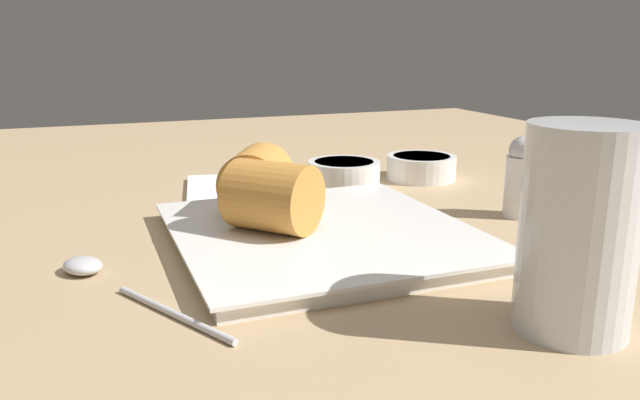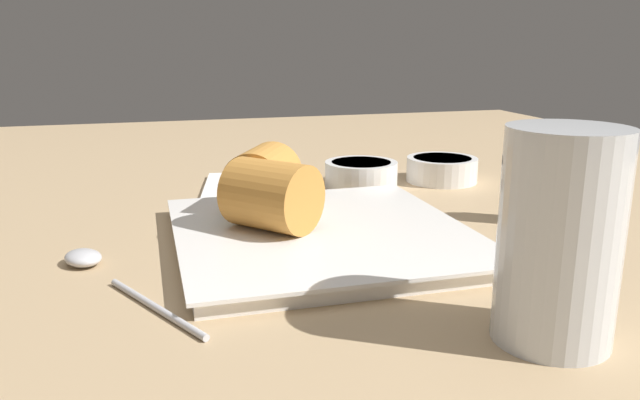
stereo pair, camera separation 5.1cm
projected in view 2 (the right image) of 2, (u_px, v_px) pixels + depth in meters
table_surface at (351, 251)px, 56.76cm from camera, size 180.00×140.00×2.00cm
serving_plate at (320, 234)px, 55.83cm from camera, size 27.07×25.43×1.50cm
roll_front_left at (265, 177)px, 61.34cm from camera, size 9.21×8.77×6.11cm
roll_front_right at (267, 195)px, 54.40cm from camera, size 9.42×9.32×6.11cm
dipping_bowl_near at (361, 173)px, 76.71cm from camera, size 8.93×8.93×3.09cm
dipping_bowl_far at (442, 168)px, 79.40cm from camera, size 8.93×8.93×3.09cm
spoon at (96, 267)px, 48.41cm from camera, size 18.11×10.49×1.23cm
napkin at (253, 186)px, 75.92cm from camera, size 15.35×13.72×0.60cm
drinking_glass at (559, 237)px, 36.47cm from camera, size 7.09×7.09×13.02cm
salt_shaker at (536, 181)px, 61.24cm from camera, size 3.45×3.45×8.38cm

